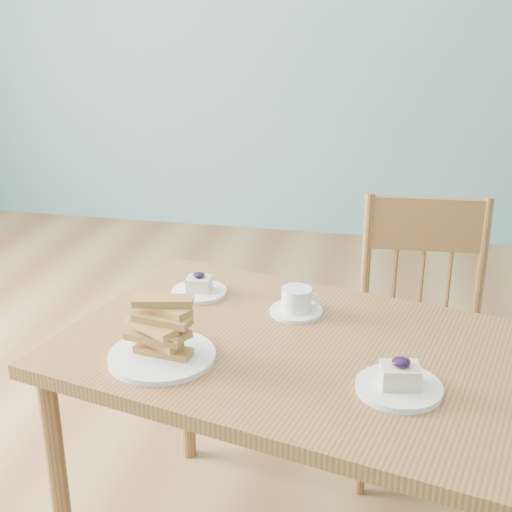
# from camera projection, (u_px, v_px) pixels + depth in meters

# --- Properties ---
(room) EXTENTS (5.01, 5.01, 2.71)m
(room) POSITION_uv_depth(u_px,v_px,m) (181.00, 30.00, 1.62)
(room) COLOR olive
(room) RESTS_ON ground
(dining_table) EXTENTS (1.37, 0.98, 0.67)m
(dining_table) POSITION_uv_depth(u_px,v_px,m) (328.00, 378.00, 1.64)
(dining_table) COLOR #9C643B
(dining_table) RESTS_ON ground
(dining_chair) EXTENTS (0.41, 0.40, 0.85)m
(dining_chair) POSITION_uv_depth(u_px,v_px,m) (421.00, 338.00, 2.17)
(dining_chair) COLOR #9C643B
(dining_chair) RESTS_ON ground
(cheesecake_plate_near) EXTENTS (0.18, 0.18, 0.08)m
(cheesecake_plate_near) POSITION_uv_depth(u_px,v_px,m) (399.00, 382.00, 1.46)
(cheesecake_plate_near) COLOR white
(cheesecake_plate_near) RESTS_ON dining_table
(cheesecake_plate_far) EXTENTS (0.15, 0.15, 0.06)m
(cheesecake_plate_far) POSITION_uv_depth(u_px,v_px,m) (199.00, 288.00, 1.91)
(cheesecake_plate_far) COLOR white
(cheesecake_plate_far) RESTS_ON dining_table
(coffee_cup) EXTENTS (0.13, 0.13, 0.07)m
(coffee_cup) POSITION_uv_depth(u_px,v_px,m) (297.00, 302.00, 1.80)
(coffee_cup) COLOR white
(coffee_cup) RESTS_ON dining_table
(biscotti_plate) EXTENTS (0.24, 0.24, 0.14)m
(biscotti_plate) POSITION_uv_depth(u_px,v_px,m) (161.00, 339.00, 1.57)
(biscotti_plate) COLOR white
(biscotti_plate) RESTS_ON dining_table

